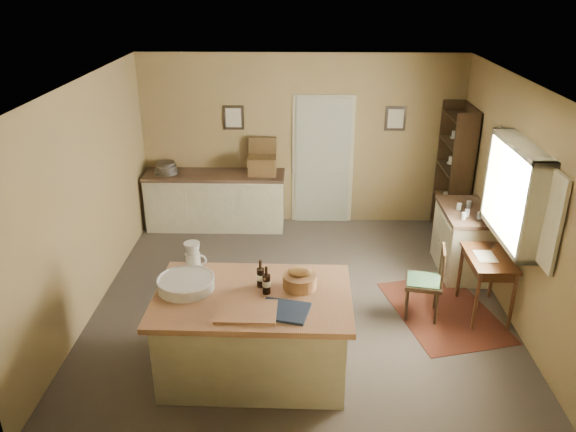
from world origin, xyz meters
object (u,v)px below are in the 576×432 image
right_cabinet (462,240)px  shelving_unit (457,173)px  work_island (253,330)px  desk_chair (423,282)px  sideboard (216,198)px  writing_desk (488,264)px

right_cabinet → shelving_unit: (0.15, 1.17, 0.55)m
shelving_unit → work_island: bearing=-130.1°
desk_chair → sideboard: bearing=149.2°
work_island → desk_chair: work_island is taller
sideboard → desk_chair: sideboard is taller
right_cabinet → shelving_unit: size_ratio=0.53×
sideboard → shelving_unit: bearing=-3.1°
sideboard → shelving_unit: (3.69, -0.20, 0.53)m
right_cabinet → shelving_unit: bearing=82.5°
desk_chair → shelving_unit: shelving_unit is taller
writing_desk → desk_chair: (-0.75, -0.07, -0.21)m
right_cabinet → writing_desk: bearing=-90.0°
work_island → shelving_unit: size_ratio=0.96×
work_island → desk_chair: (1.92, 1.06, -0.03)m
writing_desk → right_cabinet: right_cabinet is taller
right_cabinet → shelving_unit: shelving_unit is taller
shelving_unit → writing_desk: bearing=-93.9°
work_island → right_cabinet: size_ratio=1.81×
work_island → sideboard: bearing=104.6°
work_island → sideboard: size_ratio=0.89×
right_cabinet → work_island: bearing=-140.7°
work_island → sideboard: (-0.87, 3.56, -0.00)m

